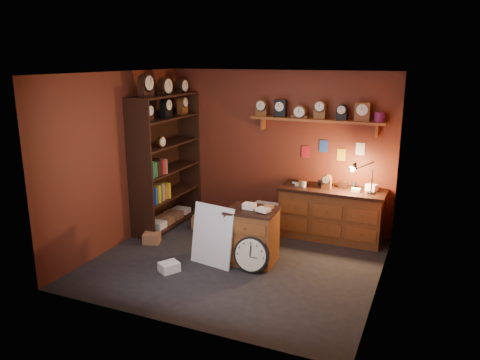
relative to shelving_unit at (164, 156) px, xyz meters
name	(u,v)px	position (x,y,z in m)	size (l,w,h in m)	color
floor	(236,262)	(1.79, -0.98, -1.25)	(4.00, 4.00, 0.00)	black
room_shell	(242,145)	(1.84, -0.87, 0.47)	(4.02, 3.62, 2.71)	#612717
shelving_unit	(164,156)	(0.00, 0.00, 0.00)	(0.47, 1.60, 2.58)	black
workbench	(331,211)	(2.84, 0.49, -0.78)	(1.68, 0.66, 1.36)	brown
low_cabinet	(252,234)	(2.00, -0.89, -0.82)	(0.73, 0.62, 0.90)	brown
big_round_clock	(251,255)	(2.11, -1.19, -1.00)	(0.51, 0.17, 0.51)	black
white_panel	(213,264)	(1.50, -1.18, -1.25)	(0.67, 0.03, 0.90)	silver
mini_fridge	(265,219)	(1.75, 0.32, -1.02)	(0.46, 0.48, 0.47)	silver
floor_box_a	(152,238)	(0.25, -0.86, -1.17)	(0.26, 0.22, 0.16)	#9B6743
floor_box_b	(169,267)	(1.05, -1.64, -1.19)	(0.22, 0.26, 0.13)	white
floor_box_c	(200,222)	(0.63, 0.06, -1.15)	(0.27, 0.22, 0.20)	#9B6743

